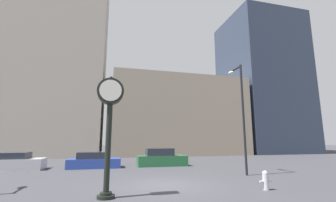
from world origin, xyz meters
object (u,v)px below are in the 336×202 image
object	(u,v)px
car_silver	(14,162)
fire_hydrant_near	(265,180)
car_blue	(94,161)
car_green	(161,158)
street_clock	(110,112)
street_lamp_right	(240,102)

from	to	relation	value
car_silver	fire_hydrant_near	bearing A→B (deg)	-38.27
car_blue	car_green	distance (m)	5.42
car_blue	fire_hydrant_near	xyz separation A→B (m)	(7.73, -10.17, -0.10)
car_green	fire_hydrant_near	size ratio (longest dim) A/B	5.15
street_clock	car_green	world-z (taller)	street_clock
car_blue	fire_hydrant_near	size ratio (longest dim) A/B	4.89
car_blue	car_green	world-z (taller)	car_green
fire_hydrant_near	car_silver	bearing A→B (deg)	142.30
fire_hydrant_near	street_lamp_right	distance (m)	6.15
car_green	street_lamp_right	xyz separation A→B (m)	(3.92, -6.06, 4.01)
car_blue	car_silver	bearing A→B (deg)	179.11
car_silver	car_green	distance (m)	10.96
car_silver	car_blue	xyz separation A→B (m)	(5.54, -0.08, -0.02)
car_silver	car_green	xyz separation A→B (m)	(10.96, -0.01, 0.08)
street_clock	fire_hydrant_near	distance (m)	7.24
street_lamp_right	street_clock	bearing A→B (deg)	-154.64
car_silver	car_blue	world-z (taller)	car_silver
street_clock	fire_hydrant_near	world-z (taller)	street_clock
car_blue	fire_hydrant_near	bearing A→B (deg)	-52.78
car_blue	fire_hydrant_near	distance (m)	12.77
car_silver	fire_hydrant_near	size ratio (longest dim) A/B	4.86
car_blue	street_lamp_right	bearing A→B (deg)	-32.67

